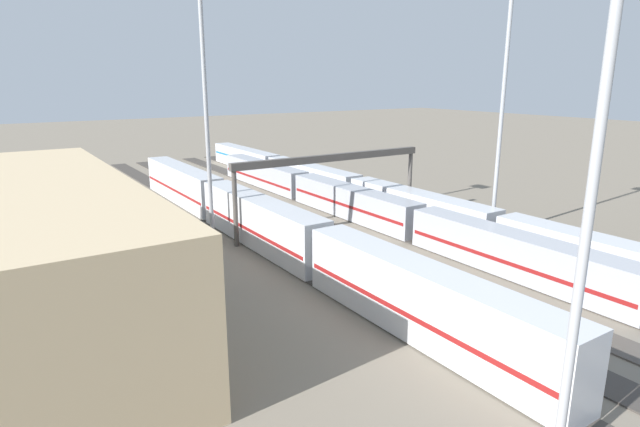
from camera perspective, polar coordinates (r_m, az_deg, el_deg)
name	(u,v)px	position (r m, az deg, el deg)	size (l,w,h in m)	color
ground_plane	(366,243)	(56.36, 5.04, -3.20)	(400.00, 400.00, 0.00)	#756B5B
track_bed_0	(433,228)	(62.79, 12.25, -1.58)	(140.00, 2.80, 0.12)	#3D3833
track_bed_1	(401,235)	(59.44, 8.84, -2.32)	(140.00, 2.80, 0.12)	#3D3833
track_bed_2	(366,242)	(56.34, 5.04, -3.15)	(140.00, 2.80, 0.12)	#4C443D
track_bed_3	(327,250)	(53.53, 0.81, -4.04)	(140.00, 2.80, 0.12)	#3D3833
track_bed_4	(285,259)	(51.06, -3.87, -5.01)	(140.00, 2.80, 0.12)	#3D3833
train_on_track_0	(417,207)	(64.21, 10.58, 0.67)	(119.80, 3.06, 3.80)	silver
train_on_track_1	(406,219)	(58.42, 9.36, -0.60)	(90.60, 3.06, 4.40)	#285193
train_on_track_4	(259,222)	(54.78, -6.63, -0.95)	(71.40, 3.06, 5.00)	silver
light_mast_1	(614,23)	(22.87, 29.46, 17.70)	(2.80, 0.70, 30.33)	#9EA0A5
light_mast_2	(505,79)	(59.26, 19.52, 13.66)	(2.80, 0.70, 26.67)	#9EA0A5
light_mast_3	(203,54)	(55.32, -12.67, 16.66)	(2.80, 0.70, 31.19)	#9EA0A5
signal_gantry	(332,166)	(59.78, 1.30, 5.19)	(0.70, 25.00, 8.80)	#4C4742
maintenance_shed	(21,255)	(42.41, -29.87, -3.95)	(37.70, 14.89, 10.10)	tan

